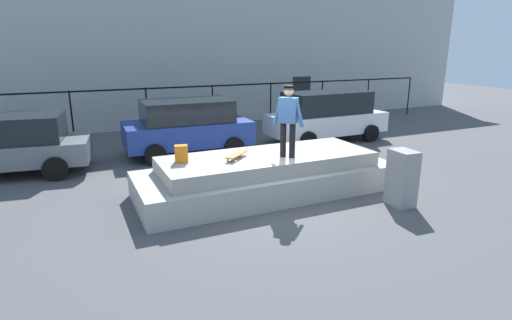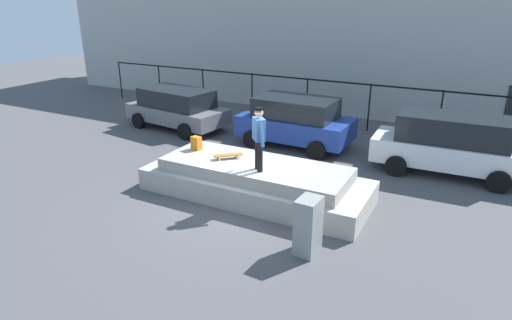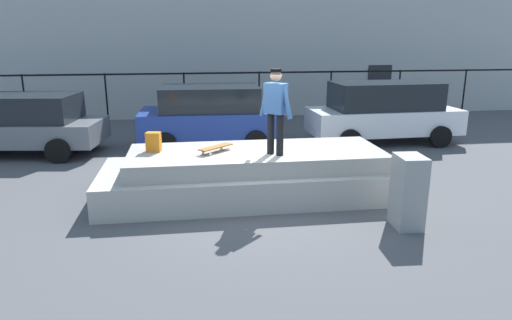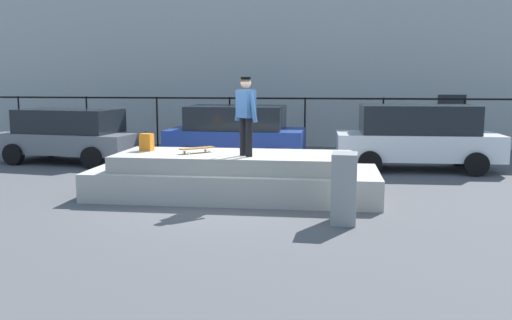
# 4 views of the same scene
# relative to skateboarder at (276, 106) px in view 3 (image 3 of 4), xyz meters

# --- Properties ---
(ground_plane) EXTENTS (60.00, 60.00, 0.00)m
(ground_plane) POSITION_rel_skateboarder_xyz_m (-0.44, -0.09, -1.90)
(ground_plane) COLOR #4C4C4F
(concrete_ledge) EXTENTS (6.24, 2.32, 0.95)m
(concrete_ledge) POSITION_rel_skateboarder_xyz_m (-0.32, 0.39, -1.46)
(concrete_ledge) COLOR #ADA89E
(concrete_ledge) RESTS_ON ground_plane
(skateboarder) EXTENTS (0.59, 0.60, 1.65)m
(skateboarder) POSITION_rel_skateboarder_xyz_m (0.00, 0.00, 0.00)
(skateboarder) COLOR black
(skateboarder) RESTS_ON concrete_ledge
(skateboard) EXTENTS (0.73, 0.69, 0.12)m
(skateboard) POSITION_rel_skateboarder_xyz_m (-1.14, 0.35, -0.84)
(skateboard) COLOR brown
(skateboard) RESTS_ON concrete_ledge
(backpack) EXTENTS (0.31, 0.25, 0.39)m
(backpack) POSITION_rel_skateboarder_xyz_m (-2.36, 0.59, -0.75)
(backpack) COLOR orange
(backpack) RESTS_ON concrete_ledge
(car_grey_hatchback_near) EXTENTS (4.51, 2.54, 1.65)m
(car_grey_hatchback_near) POSITION_rel_skateboarder_xyz_m (-6.21, 4.68, -1.02)
(car_grey_hatchback_near) COLOR slate
(car_grey_hatchback_near) RESTS_ON ground_plane
(car_blue_hatchback_mid) EXTENTS (4.10, 2.34, 1.77)m
(car_blue_hatchback_mid) POSITION_rel_skateboarder_xyz_m (-1.03, 4.90, -0.96)
(car_blue_hatchback_mid) COLOR navy
(car_blue_hatchback_mid) RESTS_ON ground_plane
(car_white_hatchback_far) EXTENTS (4.55, 2.10, 1.84)m
(car_white_hatchback_far) POSITION_rel_skateboarder_xyz_m (4.21, 4.57, -0.93)
(car_white_hatchback_far) COLOR white
(car_white_hatchback_far) RESTS_ON ground_plane
(utility_box) EXTENTS (0.47, 0.62, 1.26)m
(utility_box) POSITION_rel_skateboarder_xyz_m (2.01, -1.61, -1.26)
(utility_box) COLOR gray
(utility_box) RESTS_ON ground_plane
(fence_row) EXTENTS (24.06, 0.06, 1.94)m
(fence_row) POSITION_rel_skateboarder_xyz_m (-0.44, 7.92, -0.51)
(fence_row) COLOR black
(fence_row) RESTS_ON ground_plane
(warehouse_building) EXTENTS (33.88, 6.68, 6.75)m
(warehouse_building) POSITION_rel_skateboarder_xyz_m (-0.44, 12.93, 1.49)
(warehouse_building) COLOR #B2B2AD
(warehouse_building) RESTS_ON ground_plane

